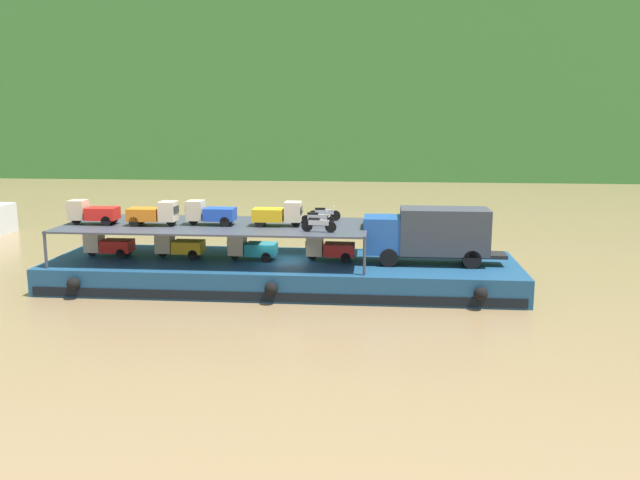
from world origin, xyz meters
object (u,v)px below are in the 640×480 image
cargo_barge (282,273)px  mini_truck_lower_fore (329,248)px  mini_truck_lower_stern (108,245)px  motorcycle_upper_port (318,224)px  mini_truck_upper_bow (278,214)px  mini_truck_upper_stern (93,212)px  motorcycle_upper_centre (317,218)px  mini_truck_lower_aft (179,246)px  mini_truck_upper_fore (210,213)px  motorcycle_upper_stbd (324,213)px  mini_truck_upper_mid (154,213)px  mini_truck_lower_mid (252,248)px  covered_lorry (430,234)px

cargo_barge → mini_truck_lower_fore: 3.05m
cargo_barge → mini_truck_lower_stern: mini_truck_lower_stern is taller
motorcycle_upper_port → mini_truck_upper_bow: bearing=144.4°
mini_truck_upper_stern → cargo_barge: bearing=3.2°
mini_truck_lower_fore → motorcycle_upper_centre: motorcycle_upper_centre is taller
mini_truck_lower_aft → mini_truck_upper_stern: (-4.69, -0.83, 2.00)m
mini_truck_upper_fore → motorcycle_upper_stbd: (6.26, 2.21, -0.26)m
motorcycle_upper_port → cargo_barge: bearing=139.2°
mini_truck_upper_stern → mini_truck_upper_fore: 6.72m
mini_truck_lower_stern → motorcycle_upper_centre: (12.26, -0.07, 1.74)m
cargo_barge → mini_truck_upper_fore: (-4.05, -0.21, 3.44)m
mini_truck_upper_mid → motorcycle_upper_centre: mini_truck_upper_mid is taller
mini_truck_lower_mid → motorcycle_upper_stbd: (3.96, 2.04, 1.74)m
cargo_barge → mini_truck_upper_bow: size_ratio=9.64×
mini_truck_lower_stern → motorcycle_upper_stbd: 12.75m
mini_truck_lower_stern → motorcycle_upper_stbd: (12.49, 1.90, 1.74)m
mini_truck_lower_mid → motorcycle_upper_centre: bearing=1.0°
covered_lorry → motorcycle_upper_stbd: (-6.03, 2.09, 0.74)m
covered_lorry → motorcycle_upper_centre: (-6.26, 0.12, 0.74)m
mini_truck_upper_bow → motorcycle_upper_stbd: 3.26m
mini_truck_upper_stern → motorcycle_upper_port: 13.09m
cargo_barge → mini_truck_lower_mid: mini_truck_lower_mid is taller
mini_truck_lower_fore → mini_truck_upper_bow: (-2.84, -0.48, 2.00)m
mini_truck_upper_bow → mini_truck_upper_stern: bearing=-177.9°
mini_truck_upper_fore → motorcycle_upper_centre: (6.03, 0.24, -0.26)m
covered_lorry → motorcycle_upper_centre: covered_lorry is taller
mini_truck_lower_mid → mini_truck_upper_fore: (-2.30, -0.17, 2.00)m
motorcycle_upper_stbd → mini_truck_upper_mid: bearing=-164.0°
mini_truck_lower_mid → motorcycle_upper_stbd: size_ratio=1.46×
mini_truck_upper_stern → motorcycle_upper_centre: 12.76m
mini_truck_lower_fore → mini_truck_upper_fore: 7.03m
mini_truck_lower_stern → mini_truck_lower_mid: bearing=-0.9°
mini_truck_upper_fore → motorcycle_upper_port: size_ratio=1.45×
mini_truck_upper_mid → mini_truck_upper_fore: 3.14m
mini_truck_lower_mid → motorcycle_upper_port: bearing=-25.4°
covered_lorry → mini_truck_lower_aft: (-14.31, 0.32, -1.00)m
covered_lorry → mini_truck_lower_stern: size_ratio=2.87×
mini_truck_upper_stern → motorcycle_upper_port: mini_truck_upper_stern is taller
mini_truck_lower_stern → motorcycle_upper_port: 12.82m
mini_truck_lower_aft → mini_truck_lower_mid: size_ratio=0.99×
mini_truck_lower_stern → mini_truck_upper_bow: bearing=-1.8°
mini_truck_lower_stern → mini_truck_upper_fore: 6.55m
mini_truck_upper_bow → mini_truck_lower_stern: bearing=178.2°
mini_truck_upper_bow → motorcycle_upper_port: 2.99m
cargo_barge → covered_lorry: (8.24, -0.09, 2.45)m
motorcycle_upper_port → mini_truck_lower_aft: bearing=165.4°
cargo_barge → mini_truck_upper_bow: mini_truck_upper_bow is taller
mini_truck_upper_bow → mini_truck_lower_fore: bearing=9.5°
motorcycle_upper_stbd → mini_truck_upper_bow: bearing=-137.0°
mini_truck_lower_mid → mini_truck_upper_stern: mini_truck_upper_stern is taller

